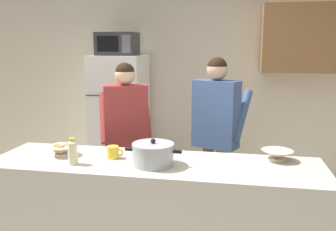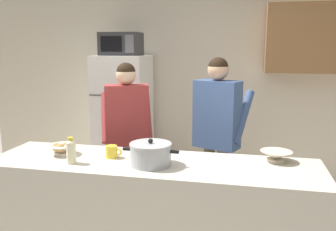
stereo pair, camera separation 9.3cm
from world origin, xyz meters
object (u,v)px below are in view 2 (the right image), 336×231
(person_near_pot, at_px, (127,126))
(bread_bowl, at_px, (62,148))
(cooking_pot, at_px, (151,154))
(refrigerator, at_px, (123,121))
(coffee_mug, at_px, (112,152))
(person_by_sink, at_px, (217,123))
(bottle_near_edge, at_px, (71,151))
(empty_bowl, at_px, (276,155))
(microwave, at_px, (121,44))

(person_near_pot, bearing_deg, bread_bowl, -112.03)
(cooking_pot, distance_m, bread_bowl, 0.76)
(refrigerator, xyz_separation_m, cooking_pot, (0.88, -1.92, 0.17))
(refrigerator, xyz_separation_m, coffee_mug, (0.54, -1.82, 0.14))
(cooking_pot, xyz_separation_m, bread_bowl, (-0.76, 0.10, -0.03))
(person_by_sink, bearing_deg, bread_bowl, -142.84)
(person_near_pot, distance_m, bottle_near_edge, 0.93)
(bottle_near_edge, bearing_deg, person_by_sink, 47.31)
(coffee_mug, distance_m, bread_bowl, 0.42)
(refrigerator, relative_size, bread_bowl, 7.53)
(coffee_mug, height_order, empty_bowl, coffee_mug)
(bread_bowl, bearing_deg, microwave, 93.93)
(person_near_pot, xyz_separation_m, coffee_mug, (0.12, -0.72, -0.04))
(person_near_pot, distance_m, empty_bowl, 1.46)
(refrigerator, distance_m, coffee_mug, 1.90)
(bread_bowl, bearing_deg, person_near_pot, 67.97)
(bottle_near_edge, bearing_deg, bread_bowl, 133.88)
(empty_bowl, height_order, bottle_near_edge, bottle_near_edge)
(coffee_mug, xyz_separation_m, bottle_near_edge, (-0.24, -0.19, 0.05))
(person_by_sink, distance_m, cooking_pot, 1.05)
(cooking_pot, distance_m, coffee_mug, 0.36)
(person_by_sink, relative_size, cooking_pot, 4.02)
(microwave, height_order, person_by_sink, microwave)
(refrigerator, relative_size, person_near_pot, 1.02)
(person_near_pot, bearing_deg, bottle_near_edge, -97.45)
(microwave, distance_m, person_by_sink, 1.75)
(person_near_pot, distance_m, bread_bowl, 0.79)
(empty_bowl, relative_size, bottle_near_edge, 1.19)
(person_near_pot, bearing_deg, cooking_pot, -61.10)
(microwave, relative_size, bottle_near_edge, 2.44)
(empty_bowl, bearing_deg, microwave, 137.57)
(cooking_pot, distance_m, empty_bowl, 0.94)
(person_near_pot, relative_size, person_by_sink, 0.97)
(person_by_sink, bearing_deg, empty_bowl, -54.34)
(microwave, bearing_deg, cooking_pot, -65.15)
(cooking_pot, bearing_deg, person_by_sink, 67.76)
(bread_bowl, height_order, bottle_near_edge, bottle_near_edge)
(person_by_sink, relative_size, bottle_near_edge, 8.48)
(person_near_pot, distance_m, person_by_sink, 0.87)
(person_near_pot, height_order, bread_bowl, person_near_pot)
(microwave, relative_size, person_near_pot, 0.30)
(bottle_near_edge, bearing_deg, microwave, 98.61)
(microwave, bearing_deg, person_near_pot, -68.50)
(empty_bowl, bearing_deg, cooking_pot, -162.69)
(refrigerator, distance_m, cooking_pot, 2.12)
(bread_bowl, relative_size, bottle_near_edge, 1.12)
(refrigerator, height_order, person_by_sink, person_by_sink)
(microwave, height_order, coffee_mug, microwave)
(cooking_pot, bearing_deg, empty_bowl, 17.31)
(cooking_pot, bearing_deg, microwave, 114.85)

